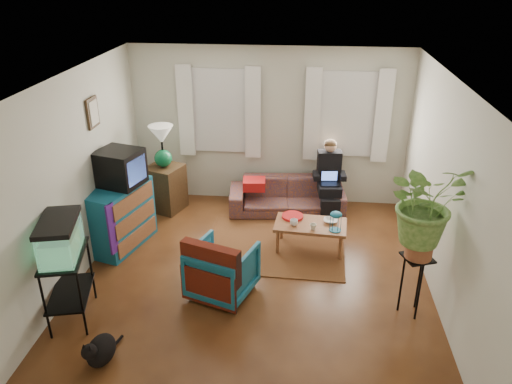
# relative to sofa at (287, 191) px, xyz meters

# --- Properties ---
(floor) EXTENTS (4.50, 5.00, 0.01)m
(floor) POSITION_rel_sofa_xyz_m (-0.34, -2.05, -0.36)
(floor) COLOR #4F2B14
(floor) RESTS_ON ground
(ceiling) EXTENTS (4.50, 5.00, 0.01)m
(ceiling) POSITION_rel_sofa_xyz_m (-0.34, -2.05, 2.24)
(ceiling) COLOR white
(ceiling) RESTS_ON wall_back
(wall_back) EXTENTS (4.50, 0.01, 2.60)m
(wall_back) POSITION_rel_sofa_xyz_m (-0.34, 0.45, 0.94)
(wall_back) COLOR silver
(wall_back) RESTS_ON floor
(wall_front) EXTENTS (4.50, 0.01, 2.60)m
(wall_front) POSITION_rel_sofa_xyz_m (-0.34, -4.55, 0.94)
(wall_front) COLOR silver
(wall_front) RESTS_ON floor
(wall_left) EXTENTS (0.01, 5.00, 2.60)m
(wall_left) POSITION_rel_sofa_xyz_m (-2.59, -2.05, 0.94)
(wall_left) COLOR silver
(wall_left) RESTS_ON floor
(wall_right) EXTENTS (0.01, 5.00, 2.60)m
(wall_right) POSITION_rel_sofa_xyz_m (1.91, -2.05, 0.94)
(wall_right) COLOR silver
(wall_right) RESTS_ON floor
(window_left) EXTENTS (1.08, 0.04, 1.38)m
(window_left) POSITION_rel_sofa_xyz_m (-1.14, 0.43, 1.19)
(window_left) COLOR white
(window_left) RESTS_ON wall_back
(window_right) EXTENTS (1.08, 0.04, 1.38)m
(window_right) POSITION_rel_sofa_xyz_m (0.91, 0.43, 1.19)
(window_right) COLOR white
(window_right) RESTS_ON wall_back
(curtains_left) EXTENTS (1.36, 0.06, 1.50)m
(curtains_left) POSITION_rel_sofa_xyz_m (-1.14, 0.35, 1.19)
(curtains_left) COLOR white
(curtains_left) RESTS_ON wall_back
(curtains_right) EXTENTS (1.36, 0.06, 1.50)m
(curtains_right) POSITION_rel_sofa_xyz_m (0.91, 0.35, 1.19)
(curtains_right) COLOR white
(curtains_right) RESTS_ON wall_back
(picture_frame) EXTENTS (0.04, 0.32, 0.40)m
(picture_frame) POSITION_rel_sofa_xyz_m (-2.56, -1.20, 1.59)
(picture_frame) COLOR #3D2616
(picture_frame) RESTS_ON wall_left
(area_rug) EXTENTS (2.05, 1.67, 0.01)m
(area_rug) POSITION_rel_sofa_xyz_m (-0.12, -1.14, -0.36)
(area_rug) COLOR brown
(area_rug) RESTS_ON floor
(sofa) EXTENTS (1.92, 0.90, 0.73)m
(sofa) POSITION_rel_sofa_xyz_m (0.00, 0.00, 0.00)
(sofa) COLOR brown
(sofa) RESTS_ON floor
(seated_person) EXTENTS (0.51, 0.61, 1.11)m
(seated_person) POSITION_rel_sofa_xyz_m (0.67, 0.06, 0.19)
(seated_person) COLOR black
(seated_person) RESTS_ON sofa
(side_table) EXTENTS (0.67, 0.67, 0.76)m
(side_table) POSITION_rel_sofa_xyz_m (-1.99, -0.11, 0.02)
(side_table) COLOR #432A19
(side_table) RESTS_ON floor
(table_lamp) EXTENTS (0.50, 0.50, 0.69)m
(table_lamp) POSITION_rel_sofa_xyz_m (-1.99, -0.11, 0.72)
(table_lamp) COLOR white
(table_lamp) RESTS_ON side_table
(dresser) EXTENTS (0.79, 1.14, 0.93)m
(dresser) POSITION_rel_sofa_xyz_m (-2.33, -1.31, 0.10)
(dresser) COLOR #125F71
(dresser) RESTS_ON floor
(crt_tv) EXTENTS (0.69, 0.66, 0.50)m
(crt_tv) POSITION_rel_sofa_xyz_m (-2.28, -1.22, 0.82)
(crt_tv) COLOR black
(crt_tv) RESTS_ON dresser
(aquarium_stand) EXTENTS (0.59, 0.84, 0.85)m
(aquarium_stand) POSITION_rel_sofa_xyz_m (-2.34, -2.95, 0.06)
(aquarium_stand) COLOR black
(aquarium_stand) RESTS_ON floor
(aquarium) EXTENTS (0.54, 0.76, 0.45)m
(aquarium) POSITION_rel_sofa_xyz_m (-2.34, -2.95, 0.71)
(aquarium) COLOR #7FD899
(aquarium) RESTS_ON aquarium_stand
(black_cat) EXTENTS (0.37, 0.48, 0.36)m
(black_cat) POSITION_rel_sofa_xyz_m (-1.75, -3.61, -0.18)
(black_cat) COLOR black
(black_cat) RESTS_ON floor
(armchair) EXTENTS (0.90, 0.87, 0.74)m
(armchair) POSITION_rel_sofa_xyz_m (-0.69, -2.31, 0.00)
(armchair) COLOR #115E66
(armchair) RESTS_ON floor
(serape_throw) EXTENTS (0.75, 0.41, 0.61)m
(serape_throw) POSITION_rel_sofa_xyz_m (-0.79, -2.58, 0.16)
(serape_throw) COLOR #9E0A0A
(serape_throw) RESTS_ON armchair
(coffee_table) EXTENTS (1.04, 0.62, 0.41)m
(coffee_table) POSITION_rel_sofa_xyz_m (0.38, -1.16, -0.16)
(coffee_table) COLOR brown
(coffee_table) RESTS_ON floor
(cup_a) EXTENTS (0.12, 0.12, 0.09)m
(cup_a) POSITION_rel_sofa_xyz_m (0.15, -1.24, 0.09)
(cup_a) COLOR white
(cup_a) RESTS_ON coffee_table
(cup_b) EXTENTS (0.10, 0.10, 0.09)m
(cup_b) POSITION_rel_sofa_xyz_m (0.41, -1.33, 0.09)
(cup_b) COLOR beige
(cup_b) RESTS_ON coffee_table
(bowl) EXTENTS (0.21, 0.21, 0.05)m
(bowl) POSITION_rel_sofa_xyz_m (0.66, -1.09, 0.07)
(bowl) COLOR white
(bowl) RESTS_ON coffee_table
(snack_tray) EXTENTS (0.33, 0.33, 0.04)m
(snack_tray) POSITION_rel_sofa_xyz_m (0.12, -1.00, 0.07)
(snack_tray) COLOR #B21414
(snack_tray) RESTS_ON coffee_table
(birdcage) EXTENTS (0.18, 0.18, 0.29)m
(birdcage) POSITION_rel_sofa_xyz_m (0.72, -1.33, 0.20)
(birdcage) COLOR #115B6B
(birdcage) RESTS_ON coffee_table
(plant_stand) EXTENTS (0.42, 0.42, 0.77)m
(plant_stand) POSITION_rel_sofa_xyz_m (1.56, -2.47, 0.02)
(plant_stand) COLOR black
(plant_stand) RESTS_ON floor
(potted_plant) EXTENTS (1.08, 1.01, 0.98)m
(potted_plant) POSITION_rel_sofa_xyz_m (1.56, -2.47, 0.94)
(potted_plant) COLOR #599947
(potted_plant) RESTS_ON plant_stand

